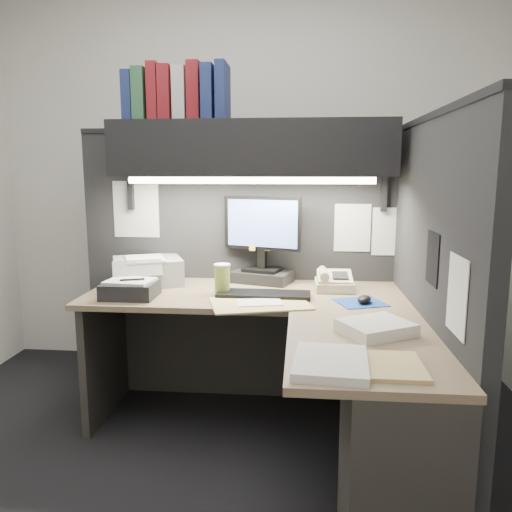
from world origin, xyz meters
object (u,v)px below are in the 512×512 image
object	(u,v)px
printer	(148,271)
notebook_stack	(130,290)
desk	(305,389)
overhead_shelf	(253,149)
telephone	(334,282)
monitor	(262,249)
coffee_cup	(222,280)
keyboard	(264,295)

from	to	relation	value
printer	notebook_stack	distance (m)	0.32
desk	overhead_shelf	size ratio (longest dim) A/B	1.10
desk	telephone	size ratio (longest dim) A/B	7.89
monitor	coffee_cup	bearing A→B (deg)	-103.79
coffee_cup	notebook_stack	xyz separation A→B (m)	(-0.47, -0.11, -0.04)
coffee_cup	notebook_stack	size ratio (longest dim) A/B	0.57
printer	notebook_stack	bearing A→B (deg)	-112.29
overhead_shelf	notebook_stack	bearing A→B (deg)	-150.28
monitor	telephone	size ratio (longest dim) A/B	2.34
overhead_shelf	telephone	bearing A→B (deg)	-10.83
telephone	notebook_stack	world-z (taller)	telephone
overhead_shelf	coffee_cup	size ratio (longest dim) A/B	10.08
coffee_cup	monitor	bearing A→B (deg)	58.40
printer	notebook_stack	xyz separation A→B (m)	(0.00, -0.31, -0.04)
overhead_shelf	monitor	xyz separation A→B (m)	(0.05, 0.07, -0.57)
monitor	printer	world-z (taller)	monitor
desk	monitor	size ratio (longest dim) A/B	3.37
overhead_shelf	printer	size ratio (longest dim) A/B	4.12
monitor	keyboard	distance (m)	0.39
overhead_shelf	telephone	size ratio (longest dim) A/B	7.19
monitor	notebook_stack	xyz separation A→B (m)	(-0.66, -0.41, -0.16)
notebook_stack	coffee_cup	bearing A→B (deg)	12.80
desk	telephone	bearing A→B (deg)	76.29
monitor	coffee_cup	distance (m)	0.38
telephone	printer	size ratio (longest dim) A/B	0.57
telephone	printer	distance (m)	1.07
coffee_cup	desk	bearing A→B (deg)	-49.30
overhead_shelf	printer	xyz separation A→B (m)	(-0.61, -0.03, -0.69)
coffee_cup	telephone	bearing A→B (deg)	14.16
overhead_shelf	desk	bearing A→B (deg)	-68.21
overhead_shelf	keyboard	distance (m)	0.81
monitor	telephone	xyz separation A→B (m)	(0.41, -0.15, -0.16)
overhead_shelf	printer	world-z (taller)	overhead_shelf
overhead_shelf	monitor	distance (m)	0.57
overhead_shelf	telephone	xyz separation A→B (m)	(0.46, -0.09, -0.73)
monitor	coffee_cup	size ratio (longest dim) A/B	3.28
desk	monitor	bearing A→B (deg)	107.07
overhead_shelf	notebook_stack	xyz separation A→B (m)	(-0.61, -0.35, -0.73)
desk	printer	distance (m)	1.22
telephone	coffee_cup	world-z (taller)	coffee_cup
coffee_cup	notebook_stack	bearing A→B (deg)	-167.20
overhead_shelf	printer	bearing A→B (deg)	-176.94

